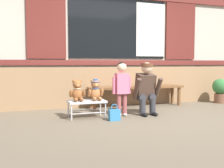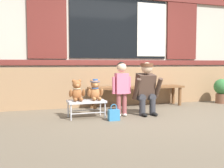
{
  "view_description": "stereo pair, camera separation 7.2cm",
  "coord_description": "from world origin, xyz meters",
  "px_view_note": "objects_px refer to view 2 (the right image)",
  "views": [
    {
      "loc": [
        -2.25,
        -4.23,
        0.93
      ],
      "look_at": [
        -0.63,
        0.49,
        0.55
      ],
      "focal_mm": 43.33,
      "sensor_mm": 36.0,
      "label": 1
    },
    {
      "loc": [
        -2.18,
        -4.26,
        0.93
      ],
      "look_at": [
        -0.63,
        0.49,
        0.55
      ],
      "focal_mm": 43.33,
      "sensor_mm": 36.0,
      "label": 2
    }
  ],
  "objects_px": {
    "small_display_bench": "(86,102)",
    "child_standing": "(122,83)",
    "teddy_bear_plain": "(77,91)",
    "handbag_on_ground": "(114,115)",
    "teddy_bear_with_hat": "(95,90)",
    "wooden_bench_long": "(137,89)",
    "potted_plant": "(222,89)",
    "adult_crouching": "(146,88)"
  },
  "relations": [
    {
      "from": "small_display_bench",
      "to": "child_standing",
      "type": "relative_size",
      "value": 0.67
    },
    {
      "from": "teddy_bear_plain",
      "to": "handbag_on_ground",
      "type": "relative_size",
      "value": 1.34
    },
    {
      "from": "teddy_bear_with_hat",
      "to": "handbag_on_ground",
      "type": "bearing_deg",
      "value": -59.46
    },
    {
      "from": "wooden_bench_long",
      "to": "potted_plant",
      "type": "distance_m",
      "value": 2.09
    },
    {
      "from": "wooden_bench_long",
      "to": "child_standing",
      "type": "xyz_separation_m",
      "value": [
        -0.67,
        -0.87,
        0.22
      ]
    },
    {
      "from": "teddy_bear_plain",
      "to": "handbag_on_ground",
      "type": "height_order",
      "value": "teddy_bear_plain"
    },
    {
      "from": "child_standing",
      "to": "teddy_bear_with_hat",
      "type": "bearing_deg",
      "value": 173.19
    },
    {
      "from": "adult_crouching",
      "to": "potted_plant",
      "type": "relative_size",
      "value": 1.67
    },
    {
      "from": "teddy_bear_plain",
      "to": "adult_crouching",
      "type": "xyz_separation_m",
      "value": [
        1.26,
        -0.05,
        0.02
      ]
    },
    {
      "from": "small_display_bench",
      "to": "handbag_on_ground",
      "type": "xyz_separation_m",
      "value": [
        0.38,
        -0.36,
        -0.17
      ]
    },
    {
      "from": "adult_crouching",
      "to": "handbag_on_ground",
      "type": "distance_m",
      "value": 0.88
    },
    {
      "from": "wooden_bench_long",
      "to": "small_display_bench",
      "type": "bearing_deg",
      "value": -147.65
    },
    {
      "from": "wooden_bench_long",
      "to": "teddy_bear_plain",
      "type": "relative_size",
      "value": 5.78
    },
    {
      "from": "adult_crouching",
      "to": "potted_plant",
      "type": "height_order",
      "value": "adult_crouching"
    },
    {
      "from": "small_display_bench",
      "to": "teddy_bear_with_hat",
      "type": "xyz_separation_m",
      "value": [
        0.16,
        0.0,
        0.21
      ]
    },
    {
      "from": "small_display_bench",
      "to": "handbag_on_ground",
      "type": "relative_size",
      "value": 2.35
    },
    {
      "from": "handbag_on_ground",
      "to": "potted_plant",
      "type": "relative_size",
      "value": 0.48
    },
    {
      "from": "child_standing",
      "to": "adult_crouching",
      "type": "relative_size",
      "value": 1.01
    },
    {
      "from": "small_display_bench",
      "to": "teddy_bear_plain",
      "type": "xyz_separation_m",
      "value": [
        -0.16,
        0.0,
        0.2
      ]
    },
    {
      "from": "wooden_bench_long",
      "to": "adult_crouching",
      "type": "bearing_deg",
      "value": -102.74
    },
    {
      "from": "teddy_bear_with_hat",
      "to": "handbag_on_ground",
      "type": "distance_m",
      "value": 0.57
    },
    {
      "from": "wooden_bench_long",
      "to": "handbag_on_ground",
      "type": "relative_size",
      "value": 7.72
    },
    {
      "from": "wooden_bench_long",
      "to": "teddy_bear_with_hat",
      "type": "height_order",
      "value": "teddy_bear_with_hat"
    },
    {
      "from": "small_display_bench",
      "to": "potted_plant",
      "type": "distance_m",
      "value": 3.45
    },
    {
      "from": "teddy_bear_with_hat",
      "to": "potted_plant",
      "type": "distance_m",
      "value": 3.3
    },
    {
      "from": "teddy_bear_with_hat",
      "to": "potted_plant",
      "type": "relative_size",
      "value": 0.64
    },
    {
      "from": "child_standing",
      "to": "potted_plant",
      "type": "xyz_separation_m",
      "value": [
        2.76,
        0.73,
        -0.27
      ]
    },
    {
      "from": "child_standing",
      "to": "adult_crouching",
      "type": "bearing_deg",
      "value": 0.28
    },
    {
      "from": "adult_crouching",
      "to": "potted_plant",
      "type": "distance_m",
      "value": 2.4
    },
    {
      "from": "teddy_bear_with_hat",
      "to": "adult_crouching",
      "type": "height_order",
      "value": "adult_crouching"
    },
    {
      "from": "small_display_bench",
      "to": "adult_crouching",
      "type": "height_order",
      "value": "adult_crouching"
    },
    {
      "from": "wooden_bench_long",
      "to": "adult_crouching",
      "type": "relative_size",
      "value": 2.21
    },
    {
      "from": "child_standing",
      "to": "handbag_on_ground",
      "type": "distance_m",
      "value": 0.64
    },
    {
      "from": "teddy_bear_plain",
      "to": "teddy_bear_with_hat",
      "type": "distance_m",
      "value": 0.32
    },
    {
      "from": "wooden_bench_long",
      "to": "handbag_on_ground",
      "type": "xyz_separation_m",
      "value": [
        -0.92,
        -1.18,
        -0.28
      ]
    },
    {
      "from": "teddy_bear_plain",
      "to": "teddy_bear_with_hat",
      "type": "xyz_separation_m",
      "value": [
        0.32,
        0.0,
        0.01
      ]
    },
    {
      "from": "small_display_bench",
      "to": "teddy_bear_plain",
      "type": "height_order",
      "value": "teddy_bear_plain"
    },
    {
      "from": "child_standing",
      "to": "adult_crouching",
      "type": "height_order",
      "value": "child_standing"
    },
    {
      "from": "handbag_on_ground",
      "to": "child_standing",
      "type": "bearing_deg",
      "value": 51.34
    },
    {
      "from": "small_display_bench",
      "to": "potted_plant",
      "type": "height_order",
      "value": "potted_plant"
    },
    {
      "from": "wooden_bench_long",
      "to": "teddy_bear_with_hat",
      "type": "xyz_separation_m",
      "value": [
        -1.14,
        -0.82,
        0.1
      ]
    },
    {
      "from": "small_display_bench",
      "to": "teddy_bear_plain",
      "type": "bearing_deg",
      "value": 179.49
    }
  ]
}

